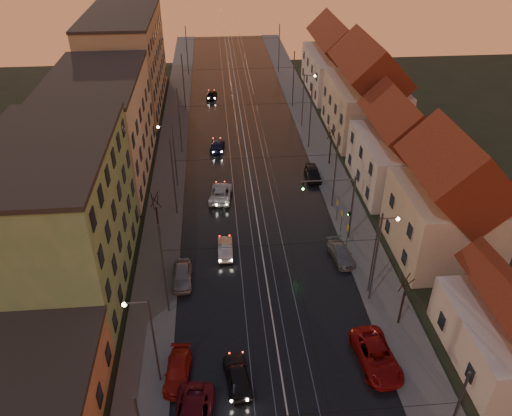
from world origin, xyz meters
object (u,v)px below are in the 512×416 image
object	(u,v)px
traffic_light_mast	(343,200)
parked_left_3	(182,275)
street_lamp_1	(379,248)
driving_car_1	(225,248)
parked_left_2	(178,372)
parked_right_1	(341,253)
driving_car_4	(212,94)
parked_right_0	(376,356)
driving_car_0	(238,375)
driving_car_3	(217,145)
driving_car_2	(221,193)
street_lamp_0	(149,334)
street_lamp_3	(305,95)
street_lamp_2	(172,150)
parked_right_2	(313,173)

from	to	relation	value
traffic_light_mast	parked_left_3	distance (m)	16.88
street_lamp_1	driving_car_1	bearing A→B (deg)	152.69
parked_left_2	parked_right_1	size ratio (longest dim) A/B	1.01
driving_car_4	parked_left_2	xyz separation A→B (m)	(-3.13, -56.97, -0.02)
parked_right_0	parked_right_1	bearing A→B (deg)	83.83
driving_car_0	parked_left_2	world-z (taller)	driving_car_0
driving_car_4	traffic_light_mast	bearing A→B (deg)	114.55
driving_car_0	driving_car_3	bearing A→B (deg)	-96.67
driving_car_4	driving_car_0	bearing A→B (deg)	98.98
street_lamp_1	driving_car_2	size ratio (longest dim) A/B	1.58
driving_car_4	parked_left_2	distance (m)	57.06
driving_car_1	driving_car_3	size ratio (longest dim) A/B	0.93
parked_left_2	traffic_light_mast	bearing A→B (deg)	50.26
street_lamp_0	street_lamp_3	world-z (taller)	same
street_lamp_2	parked_right_1	size ratio (longest dim) A/B	1.87
street_lamp_1	driving_car_3	bearing A→B (deg)	113.74
traffic_light_mast	street_lamp_1	bearing A→B (deg)	-82.09
parked_left_3	parked_right_0	bearing A→B (deg)	-36.47
street_lamp_3	driving_car_4	distance (m)	19.35
street_lamp_1	driving_car_4	world-z (taller)	street_lamp_1
driving_car_0	traffic_light_mast	bearing A→B (deg)	-131.76
street_lamp_2	driving_car_2	xyz separation A→B (m)	(5.39, -3.10, -4.18)
driving_car_0	parked_left_3	size ratio (longest dim) A/B	0.99
street_lamp_1	street_lamp_3	world-z (taller)	same
driving_car_1	street_lamp_2	bearing A→B (deg)	-67.11
driving_car_2	parked_left_3	bearing A→B (deg)	82.22
street_lamp_0	traffic_light_mast	xyz separation A→B (m)	(17.10, 16.00, -0.29)
driving_car_0	parked_right_0	xyz separation A→B (m)	(10.41, 0.80, 0.07)
driving_car_3	driving_car_4	size ratio (longest dim) A/B	1.11
parked_right_0	driving_car_1	bearing A→B (deg)	122.04
driving_car_2	parked_right_0	bearing A→B (deg)	121.49
street_lamp_2	street_lamp_3	bearing A→B (deg)	41.31
street_lamp_0	parked_right_1	world-z (taller)	street_lamp_0
driving_car_4	parked_left_3	world-z (taller)	parked_left_3
street_lamp_0	parked_right_1	size ratio (longest dim) A/B	1.87
parked_right_2	driving_car_2	bearing A→B (deg)	-161.56
street_lamp_2	traffic_light_mast	size ratio (longest dim) A/B	1.11
parked_left_2	parked_right_1	xyz separation A→B (m)	(14.99, 12.56, -0.01)
parked_left_2	parked_right_0	bearing A→B (deg)	4.86
parked_left_3	parked_right_1	size ratio (longest dim) A/B	1.00
driving_car_1	driving_car_3	bearing A→B (deg)	-88.72
street_lamp_2	parked_right_1	xyz separation A→B (m)	(16.57, -15.21, -4.26)
traffic_light_mast	parked_right_0	world-z (taller)	traffic_light_mast
traffic_light_mast	parked_left_3	size ratio (longest dim) A/B	1.69
street_lamp_0	parked_left_2	xyz separation A→B (m)	(1.58, 0.22, -4.26)
parked_right_0	driving_car_0	bearing A→B (deg)	179.48
street_lamp_0	driving_car_3	xyz separation A→B (m)	(5.23, 37.50, -4.27)
street_lamp_0	parked_right_2	distance (m)	33.30
driving_car_3	driving_car_4	distance (m)	19.70
traffic_light_mast	driving_car_4	world-z (taller)	traffic_light_mast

